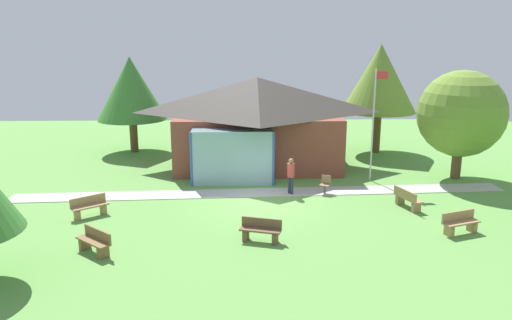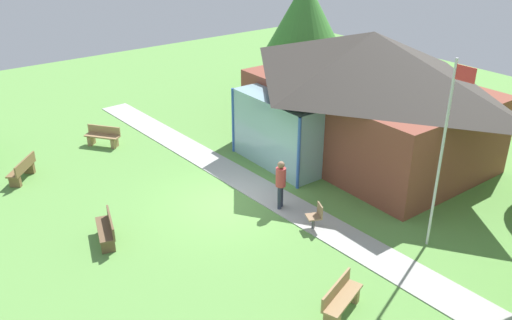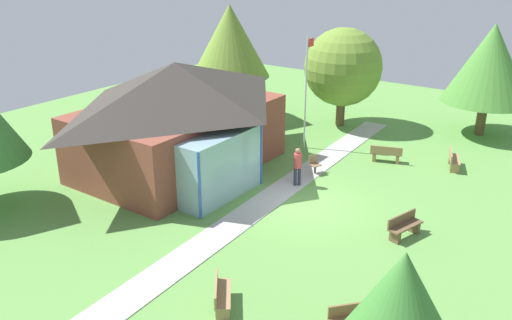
% 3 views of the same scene
% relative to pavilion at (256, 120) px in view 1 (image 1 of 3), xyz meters
% --- Properties ---
extents(ground_plane, '(44.00, 44.00, 0.00)m').
position_rel_pavilion_xyz_m(ground_plane, '(0.13, -6.59, -2.59)').
color(ground_plane, '#609947').
extents(pavilion, '(9.95, 7.69, 4.98)m').
position_rel_pavilion_xyz_m(pavilion, '(0.00, 0.00, 0.00)').
color(pavilion, brown).
rests_on(pavilion, ground_plane).
extents(footpath, '(23.29, 2.46, 0.03)m').
position_rel_pavilion_xyz_m(footpath, '(0.13, -5.18, -2.58)').
color(footpath, '#ADADA8').
rests_on(footpath, ground_plane).
extents(flagpole, '(0.64, 0.08, 5.70)m').
position_rel_pavilion_xyz_m(flagpole, '(5.79, -3.21, 0.55)').
color(flagpole, silver).
rests_on(flagpole, ground_plane).
extents(bench_mid_right, '(0.91, 1.56, 0.84)m').
position_rel_pavilion_xyz_m(bench_mid_right, '(6.31, -7.46, -2.19)').
color(bench_mid_right, '#9E7A51').
rests_on(bench_mid_right, ground_plane).
extents(bench_mid_left, '(1.46, 1.26, 0.84)m').
position_rel_pavilion_xyz_m(bench_mid_left, '(-7.10, -8.09, -2.19)').
color(bench_mid_left, '#9E7A51').
rests_on(bench_mid_left, ground_plane).
extents(bench_lawn_far_right, '(1.56, 0.93, 0.84)m').
position_rel_pavilion_xyz_m(bench_lawn_far_right, '(7.40, -10.32, -2.19)').
color(bench_lawn_far_right, '#9E7A51').
rests_on(bench_lawn_far_right, ground_plane).
extents(bench_front_left, '(1.42, 1.32, 0.84)m').
position_rel_pavilion_xyz_m(bench_front_left, '(-5.88, -11.71, -2.19)').
color(bench_front_left, brown).
rests_on(bench_front_left, ground_plane).
extents(bench_front_center, '(1.56, 0.84, 0.84)m').
position_rel_pavilion_xyz_m(bench_front_center, '(-0.14, -10.84, -2.19)').
color(bench_front_center, brown).
rests_on(bench_front_center, ground_plane).
extents(patio_chair_lawn_spare, '(0.58, 0.58, 0.86)m').
position_rel_pavilion_xyz_m(patio_chair_lawn_spare, '(3.10, -5.34, -2.18)').
color(patio_chair_lawn_spare, '#8C6B4C').
rests_on(patio_chair_lawn_spare, ground_plane).
extents(visitor_on_path, '(0.34, 0.34, 1.74)m').
position_rel_pavilion_xyz_m(visitor_on_path, '(1.46, -5.42, -1.57)').
color(visitor_on_path, '#2D3347').
rests_on(visitor_on_path, ground_plane).
extents(tree_behind_pavilion_right, '(4.58, 4.58, 6.72)m').
position_rel_pavilion_xyz_m(tree_behind_pavilion_right, '(7.66, 3.01, 2.04)').
color(tree_behind_pavilion_right, brown).
rests_on(tree_behind_pavilion_right, ground_plane).
extents(tree_behind_pavilion_left, '(4.31, 4.31, 5.96)m').
position_rel_pavilion_xyz_m(tree_behind_pavilion_left, '(-7.69, 3.62, 1.41)').
color(tree_behind_pavilion_left, brown).
rests_on(tree_behind_pavilion_left, ground_plane).
extents(tree_east_hedge, '(4.38, 4.38, 5.59)m').
position_rel_pavilion_xyz_m(tree_east_hedge, '(10.31, -2.93, 0.79)').
color(tree_east_hedge, brown).
rests_on(tree_east_hedge, ground_plane).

